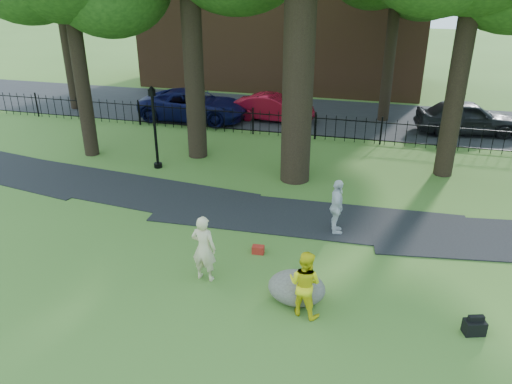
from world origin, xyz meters
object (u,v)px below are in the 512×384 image
(lamppost, at_px, (155,129))
(woman, at_px, (204,248))
(boulder, at_px, (297,286))
(man, at_px, (305,283))
(red_sedan, at_px, (274,108))

(lamppost, bearing_deg, woman, -48.53)
(boulder, bearing_deg, man, -60.49)
(woman, height_order, red_sedan, woman)
(lamppost, bearing_deg, red_sedan, 76.53)
(woman, xyz_separation_m, lamppost, (-4.55, 6.91, 0.72))
(woman, distance_m, red_sedan, 14.68)
(boulder, height_order, red_sedan, red_sedan)
(man, distance_m, boulder, 0.67)
(boulder, bearing_deg, red_sedan, 104.96)
(woman, relative_size, boulder, 1.30)
(man, height_order, lamppost, lamppost)
(boulder, relative_size, red_sedan, 0.34)
(woman, relative_size, man, 1.10)
(red_sedan, bearing_deg, man, -158.88)
(lamppost, height_order, red_sedan, lamppost)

